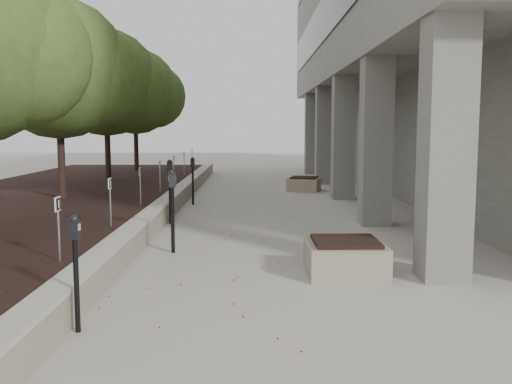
{
  "coord_description": "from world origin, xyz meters",
  "views": [
    {
      "loc": [
        0.48,
        -7.66,
        2.36
      ],
      "look_at": [
        0.53,
        5.7,
        0.83
      ],
      "focal_mm": 40.02,
      "sensor_mm": 36.0,
      "label": 1
    }
  ],
  "objects_px": {
    "parking_meter_2": "(173,211)",
    "planter_front": "(345,257)",
    "crabapple_tree_3": "(59,99)",
    "parking_meter_5": "(193,178)",
    "crabapple_tree_4": "(106,105)",
    "parking_meter_3": "(170,192)",
    "parking_meter_4": "(193,181)",
    "crabapple_tree_5": "(135,110)",
    "parking_meter_1": "(76,274)",
    "planter_back": "(304,184)"
  },
  "relations": [
    {
      "from": "parking_meter_1",
      "to": "parking_meter_2",
      "type": "xyz_separation_m",
      "value": [
        0.51,
        4.18,
        0.1
      ]
    },
    {
      "from": "parking_meter_3",
      "to": "planter_back",
      "type": "distance_m",
      "value": 8.23
    },
    {
      "from": "crabapple_tree_5",
      "to": "parking_meter_2",
      "type": "distance_m",
      "value": 15.74
    },
    {
      "from": "crabapple_tree_3",
      "to": "planter_front",
      "type": "relative_size",
      "value": 4.45
    },
    {
      "from": "crabapple_tree_3",
      "to": "crabapple_tree_4",
      "type": "xyz_separation_m",
      "value": [
        0.0,
        5.0,
        0.0
      ]
    },
    {
      "from": "crabapple_tree_3",
      "to": "parking_meter_3",
      "type": "height_order",
      "value": "crabapple_tree_3"
    },
    {
      "from": "parking_meter_1",
      "to": "parking_meter_5",
      "type": "bearing_deg",
      "value": 102.07
    },
    {
      "from": "parking_meter_1",
      "to": "planter_front",
      "type": "height_order",
      "value": "parking_meter_1"
    },
    {
      "from": "crabapple_tree_5",
      "to": "parking_meter_5",
      "type": "distance_m",
      "value": 7.87
    },
    {
      "from": "parking_meter_5",
      "to": "planter_back",
      "type": "relative_size",
      "value": 1.21
    },
    {
      "from": "parking_meter_2",
      "to": "planter_front",
      "type": "distance_m",
      "value": 3.42
    },
    {
      "from": "parking_meter_1",
      "to": "crabapple_tree_5",
      "type": "bearing_deg",
      "value": 111.63
    },
    {
      "from": "parking_meter_5",
      "to": "crabapple_tree_5",
      "type": "bearing_deg",
      "value": 102.25
    },
    {
      "from": "crabapple_tree_4",
      "to": "parking_meter_5",
      "type": "height_order",
      "value": "crabapple_tree_4"
    },
    {
      "from": "parking_meter_4",
      "to": "parking_meter_5",
      "type": "bearing_deg",
      "value": 97.47
    },
    {
      "from": "crabapple_tree_3",
      "to": "crabapple_tree_4",
      "type": "relative_size",
      "value": 1.0
    },
    {
      "from": "crabapple_tree_4",
      "to": "parking_meter_3",
      "type": "bearing_deg",
      "value": -64.78
    },
    {
      "from": "crabapple_tree_4",
      "to": "parking_meter_1",
      "type": "xyz_separation_m",
      "value": [
        3.25,
        -14.29,
        -2.43
      ]
    },
    {
      "from": "parking_meter_3",
      "to": "parking_meter_4",
      "type": "distance_m",
      "value": 3.45
    },
    {
      "from": "crabapple_tree_5",
      "to": "parking_meter_3",
      "type": "xyz_separation_m",
      "value": [
        3.25,
        -11.9,
        -2.33
      ]
    },
    {
      "from": "crabapple_tree_4",
      "to": "parking_meter_3",
      "type": "xyz_separation_m",
      "value": [
        3.25,
        -6.9,
        -2.33
      ]
    },
    {
      "from": "crabapple_tree_4",
      "to": "crabapple_tree_5",
      "type": "relative_size",
      "value": 1.0
    },
    {
      "from": "parking_meter_3",
      "to": "parking_meter_4",
      "type": "bearing_deg",
      "value": 83.76
    },
    {
      "from": "crabapple_tree_3",
      "to": "parking_meter_1",
      "type": "distance_m",
      "value": 10.14
    },
    {
      "from": "crabapple_tree_4",
      "to": "planter_front",
      "type": "relative_size",
      "value": 4.45
    },
    {
      "from": "parking_meter_1",
      "to": "planter_back",
      "type": "relative_size",
      "value": 1.23
    },
    {
      "from": "parking_meter_2",
      "to": "parking_meter_3",
      "type": "relative_size",
      "value": 0.99
    },
    {
      "from": "crabapple_tree_3",
      "to": "parking_meter_3",
      "type": "xyz_separation_m",
      "value": [
        3.25,
        -1.9,
        -2.33
      ]
    },
    {
      "from": "crabapple_tree_5",
      "to": "parking_meter_5",
      "type": "xyz_separation_m",
      "value": [
        3.25,
        -6.74,
        -2.44
      ]
    },
    {
      "from": "crabapple_tree_3",
      "to": "planter_front",
      "type": "bearing_deg",
      "value": -44.83
    },
    {
      "from": "crabapple_tree_3",
      "to": "parking_meter_4",
      "type": "bearing_deg",
      "value": 24.16
    },
    {
      "from": "parking_meter_1",
      "to": "planter_back",
      "type": "distance_m",
      "value": 15.14
    },
    {
      "from": "crabapple_tree_4",
      "to": "parking_meter_4",
      "type": "height_order",
      "value": "crabapple_tree_4"
    },
    {
      "from": "planter_front",
      "to": "parking_meter_5",
      "type": "bearing_deg",
      "value": 109.32
    },
    {
      "from": "parking_meter_1",
      "to": "parking_meter_3",
      "type": "relative_size",
      "value": 0.87
    },
    {
      "from": "parking_meter_4",
      "to": "parking_meter_5",
      "type": "relative_size",
      "value": 1.07
    },
    {
      "from": "parking_meter_3",
      "to": "planter_front",
      "type": "xyz_separation_m",
      "value": [
        3.5,
        -4.81,
        -0.5
      ]
    },
    {
      "from": "parking_meter_3",
      "to": "parking_meter_5",
      "type": "relative_size",
      "value": 1.17
    },
    {
      "from": "parking_meter_4",
      "to": "parking_meter_3",
      "type": "bearing_deg",
      "value": -91.63
    },
    {
      "from": "planter_front",
      "to": "planter_back",
      "type": "height_order",
      "value": "planter_front"
    },
    {
      "from": "crabapple_tree_3",
      "to": "parking_meter_4",
      "type": "height_order",
      "value": "crabapple_tree_3"
    },
    {
      "from": "crabapple_tree_4",
      "to": "planter_front",
      "type": "distance_m",
      "value": 13.81
    },
    {
      "from": "parking_meter_1",
      "to": "crabapple_tree_3",
      "type": "bearing_deg",
      "value": 121.35
    },
    {
      "from": "crabapple_tree_4",
      "to": "crabapple_tree_5",
      "type": "distance_m",
      "value": 5.0
    },
    {
      "from": "planter_front",
      "to": "planter_back",
      "type": "bearing_deg",
      "value": 88.12
    },
    {
      "from": "crabapple_tree_5",
      "to": "parking_meter_4",
      "type": "distance_m",
      "value": 9.44
    },
    {
      "from": "crabapple_tree_3",
      "to": "parking_meter_5",
      "type": "height_order",
      "value": "crabapple_tree_3"
    },
    {
      "from": "parking_meter_2",
      "to": "crabapple_tree_5",
      "type": "bearing_deg",
      "value": 86.14
    },
    {
      "from": "crabapple_tree_3",
      "to": "crabapple_tree_5",
      "type": "relative_size",
      "value": 1.0
    },
    {
      "from": "parking_meter_2",
      "to": "parking_meter_5",
      "type": "relative_size",
      "value": 1.16
    }
  ]
}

